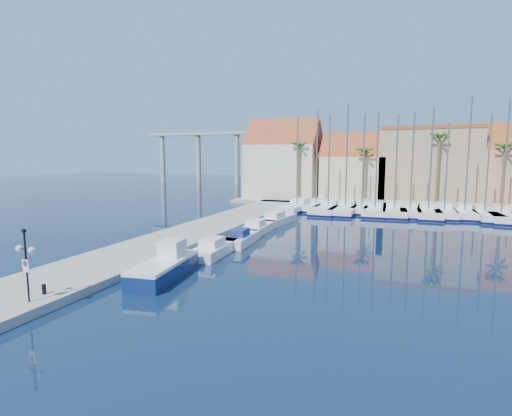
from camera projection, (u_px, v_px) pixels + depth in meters
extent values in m
plane|color=black|center=(211.00, 292.00, 22.54)|extent=(260.00, 260.00, 0.00)
cube|color=gray|center=(192.00, 234.00, 38.20)|extent=(6.00, 77.00, 0.50)
cube|color=gray|center=(405.00, 203.00, 63.51)|extent=(54.00, 16.00, 0.50)
cylinder|color=black|center=(27.00, 266.00, 19.33)|extent=(0.09, 0.09, 3.64)
cylinder|color=black|center=(22.00, 249.00, 19.32)|extent=(0.46, 0.08, 0.05)
cylinder|color=black|center=(28.00, 250.00, 19.13)|extent=(0.46, 0.08, 0.05)
sphere|color=white|center=(19.00, 248.00, 19.42)|extent=(0.33, 0.33, 0.33)
sphere|color=white|center=(32.00, 250.00, 19.03)|extent=(0.33, 0.33, 0.33)
cube|color=black|center=(24.00, 231.00, 19.11)|extent=(0.21, 0.13, 0.15)
cube|color=white|center=(25.00, 264.00, 19.27)|extent=(0.46, 0.06, 0.45)
cylinder|color=red|center=(25.00, 264.00, 19.24)|extent=(0.31, 0.04, 0.31)
cylinder|color=#1933A5|center=(25.00, 264.00, 19.23)|extent=(0.22, 0.03, 0.22)
cube|color=white|center=(26.00, 271.00, 19.31)|extent=(0.36, 0.06, 0.13)
cylinder|color=black|center=(44.00, 289.00, 20.63)|extent=(0.21, 0.21, 0.53)
cube|color=#0D204F|center=(164.00, 271.00, 24.96)|extent=(2.88, 6.48, 0.94)
cube|color=white|center=(164.00, 262.00, 24.89)|extent=(2.88, 6.48, 0.21)
cube|color=white|center=(172.00, 249.00, 26.02)|extent=(1.56, 1.83, 1.15)
cube|color=white|center=(215.00, 249.00, 31.12)|extent=(2.24, 6.14, 0.80)
cube|color=white|center=(212.00, 242.00, 30.46)|extent=(1.46, 2.18, 0.60)
cube|color=white|center=(242.00, 239.00, 34.91)|extent=(2.15, 5.72, 0.80)
cube|color=navy|center=(240.00, 232.00, 34.29)|extent=(1.38, 2.04, 0.60)
cube|color=white|center=(258.00, 228.00, 40.09)|extent=(2.26, 6.58, 0.80)
cube|color=white|center=(256.00, 223.00, 39.38)|extent=(1.52, 2.32, 0.60)
cube|color=white|center=(277.00, 220.00, 45.36)|extent=(2.89, 7.05, 0.80)
cube|color=white|center=(275.00, 215.00, 44.67)|extent=(1.78, 2.55, 0.60)
cube|color=white|center=(298.00, 207.00, 56.62)|extent=(3.76, 11.25, 1.00)
cube|color=#0B0C3A|center=(298.00, 209.00, 56.67)|extent=(3.82, 11.31, 0.28)
cube|color=white|center=(301.00, 200.00, 57.51)|extent=(2.27, 3.47, 0.60)
cylinder|color=slate|center=(297.00, 161.00, 55.29)|extent=(0.20, 0.20, 12.01)
cube|color=white|center=(317.00, 207.00, 56.79)|extent=(2.67, 8.45, 1.00)
cube|color=#0B0C3A|center=(317.00, 209.00, 56.83)|extent=(2.74, 8.51, 0.28)
cube|color=white|center=(318.00, 200.00, 57.44)|extent=(1.67, 2.59, 0.60)
cylinder|color=slate|center=(317.00, 157.00, 55.51)|extent=(0.20, 0.20, 12.97)
cube|color=white|center=(329.00, 208.00, 55.16)|extent=(3.33, 11.99, 1.00)
cube|color=#0B0C3A|center=(329.00, 210.00, 55.20)|extent=(3.39, 12.05, 0.28)
cube|color=white|center=(331.00, 201.00, 56.16)|extent=(2.24, 3.62, 0.60)
cylinder|color=slate|center=(329.00, 161.00, 53.78)|extent=(0.20, 0.20, 12.04)
cube|color=white|center=(346.00, 209.00, 54.42)|extent=(3.14, 11.64, 1.00)
cube|color=#0B0C3A|center=(346.00, 211.00, 54.46)|extent=(3.20, 11.70, 0.28)
cube|color=white|center=(347.00, 202.00, 55.39)|extent=(2.15, 3.50, 0.60)
cylinder|color=slate|center=(347.00, 155.00, 52.95)|extent=(0.20, 0.20, 13.49)
cube|color=white|center=(362.00, 208.00, 54.82)|extent=(2.52, 8.48, 1.00)
cube|color=#0B0C3A|center=(362.00, 211.00, 54.86)|extent=(2.58, 8.54, 0.28)
cube|color=white|center=(363.00, 202.00, 55.48)|extent=(1.63, 2.58, 0.60)
cylinder|color=slate|center=(363.00, 160.00, 53.59)|extent=(0.20, 0.20, 12.26)
cube|color=white|center=(375.00, 210.00, 53.15)|extent=(3.05, 10.78, 1.00)
cube|color=#0B0C3A|center=(375.00, 212.00, 53.19)|extent=(3.11, 10.84, 0.28)
cube|color=white|center=(376.00, 203.00, 54.05)|extent=(2.03, 3.26, 0.60)
cylinder|color=slate|center=(377.00, 160.00, 51.80)|extent=(0.20, 0.20, 12.29)
cube|color=white|center=(394.00, 210.00, 52.68)|extent=(3.48, 11.33, 1.00)
cube|color=#0B0C3A|center=(394.00, 213.00, 52.72)|extent=(3.54, 11.40, 0.28)
cube|color=white|center=(394.00, 204.00, 53.63)|extent=(2.21, 3.46, 0.60)
cylinder|color=slate|center=(396.00, 162.00, 51.32)|extent=(0.20, 0.20, 11.87)
cube|color=white|center=(410.00, 211.00, 51.89)|extent=(2.80, 9.73, 1.00)
cube|color=#0B0C3A|center=(410.00, 214.00, 51.93)|extent=(2.86, 9.80, 0.28)
cube|color=white|center=(410.00, 204.00, 52.70)|extent=(1.85, 2.95, 0.60)
cylinder|color=slate|center=(412.00, 161.00, 50.60)|extent=(0.20, 0.20, 12.08)
cube|color=white|center=(428.00, 212.00, 50.99)|extent=(3.08, 10.84, 1.00)
cube|color=#0B0C3A|center=(428.00, 215.00, 51.03)|extent=(3.14, 10.91, 0.28)
cube|color=white|center=(428.00, 205.00, 51.89)|extent=(2.04, 3.28, 0.60)
cylinder|color=slate|center=(431.00, 159.00, 49.61)|extent=(0.20, 0.20, 12.53)
cube|color=white|center=(444.00, 212.00, 51.02)|extent=(2.70, 10.04, 1.00)
cube|color=#0B0C3A|center=(444.00, 215.00, 51.06)|extent=(2.76, 10.10, 0.28)
cube|color=white|center=(443.00, 205.00, 51.85)|extent=(1.85, 3.02, 0.60)
cylinder|color=slate|center=(447.00, 166.00, 49.81)|extent=(0.20, 0.20, 10.69)
cube|color=white|center=(464.00, 213.00, 50.20)|extent=(2.38, 9.05, 1.00)
cube|color=#0B0C3A|center=(464.00, 216.00, 50.24)|extent=(2.44, 9.11, 0.28)
cube|color=white|center=(463.00, 206.00, 50.93)|extent=(1.65, 2.72, 0.60)
cylinder|color=slate|center=(468.00, 153.00, 48.82)|extent=(0.20, 0.20, 13.91)
cube|color=white|center=(483.00, 215.00, 48.95)|extent=(3.48, 10.43, 1.00)
cube|color=#0B0C3A|center=(483.00, 217.00, 48.99)|extent=(3.55, 10.49, 0.28)
cube|color=white|center=(481.00, 207.00, 49.83)|extent=(2.11, 3.21, 0.60)
cylinder|color=slate|center=(488.00, 164.00, 47.67)|extent=(0.20, 0.20, 11.42)
cube|color=white|center=(500.00, 215.00, 48.33)|extent=(3.19, 11.79, 1.00)
cube|color=#0B0C3A|center=(500.00, 218.00, 48.37)|extent=(3.25, 11.85, 0.28)
cube|color=white|center=(499.00, 208.00, 49.31)|extent=(2.18, 3.55, 0.60)
cylinder|color=slate|center=(506.00, 157.00, 46.88)|extent=(0.20, 0.20, 13.15)
cube|color=beige|center=(284.00, 172.00, 69.00)|extent=(12.00, 9.00, 9.00)
cube|color=brown|center=(284.00, 145.00, 68.42)|extent=(12.30, 9.00, 9.00)
cube|color=#C7B68C|center=(354.00, 179.00, 64.91)|extent=(10.00, 8.00, 7.00)
cube|color=brown|center=(355.00, 157.00, 64.46)|extent=(10.30, 8.00, 8.00)
cube|color=tan|center=(428.00, 167.00, 61.71)|extent=(14.00, 10.00, 11.00)
cube|color=brown|center=(430.00, 129.00, 60.97)|extent=(14.20, 10.20, 0.50)
cylinder|color=brown|center=(299.00, 173.00, 62.96)|extent=(0.36, 0.36, 9.00)
sphere|color=#265F1B|center=(299.00, 145.00, 62.40)|extent=(2.60, 2.60, 2.60)
cylinder|color=brown|center=(364.00, 177.00, 59.51)|extent=(0.36, 0.36, 8.00)
sphere|color=#265F1B|center=(365.00, 151.00, 59.01)|extent=(2.60, 2.60, 2.60)
cylinder|color=brown|center=(437.00, 171.00, 55.86)|extent=(0.36, 0.36, 10.00)
sphere|color=#265F1B|center=(439.00, 136.00, 55.24)|extent=(2.60, 2.60, 2.60)
cylinder|color=brown|center=(503.00, 178.00, 53.14)|extent=(0.36, 0.36, 8.50)
sphere|color=#265F1B|center=(505.00, 147.00, 52.62)|extent=(2.60, 2.60, 2.60)
cube|color=#9E9E99|center=(224.00, 133.00, 110.15)|extent=(48.00, 2.20, 0.90)
cylinder|color=#9E9E99|center=(163.00, 158.00, 118.08)|extent=(1.40, 1.40, 14.00)
cylinder|color=#9E9E99|center=(198.00, 159.00, 113.86)|extent=(1.40, 1.40, 14.00)
cylinder|color=#9E9E99|center=(237.00, 159.00, 109.64)|extent=(1.40, 1.40, 14.00)
cylinder|color=#9E9E99|center=(279.00, 159.00, 105.42)|extent=(1.40, 1.40, 14.00)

